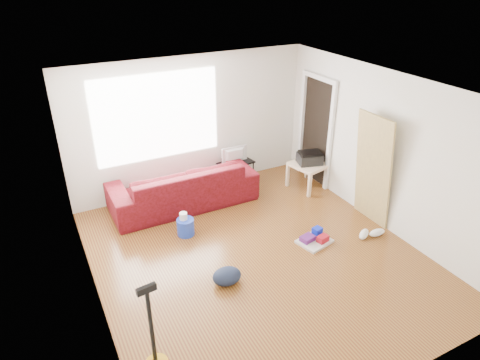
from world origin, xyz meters
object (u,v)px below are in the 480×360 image
side_table (309,167)px  cleaning_tray (315,239)px  tv_stand (236,173)px  bucket (186,234)px  sofa (184,204)px  backpack (227,282)px

side_table → cleaning_tray: size_ratio=1.30×
tv_stand → side_table: (1.18, -0.75, 0.18)m
cleaning_tray → bucket: bearing=146.8°
sofa → tv_stand: size_ratio=3.60×
cleaning_tray → backpack: bearing=-172.1°
side_table → backpack: side_table is taller
sofa → bucket: sofa is taller
tv_stand → side_table: size_ratio=0.97×
tv_stand → backpack: size_ratio=1.77×
tv_stand → cleaning_tray: (0.20, -2.31, -0.18)m
tv_stand → cleaning_tray: size_ratio=1.25×
sofa → tv_stand: tv_stand is taller
bucket → cleaning_tray: (1.71, -1.12, 0.05)m
tv_stand → bucket: bearing=-149.2°
bucket → sofa: bearing=70.9°
bucket → backpack: 1.34m
sofa → backpack: sofa is taller
side_table → backpack: size_ratio=1.83×
sofa → tv_stand: bearing=-167.1°
cleaning_tray → backpack: size_ratio=1.41×
side_table → tv_stand: bearing=147.3°
sofa → backpack: bearing=83.9°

